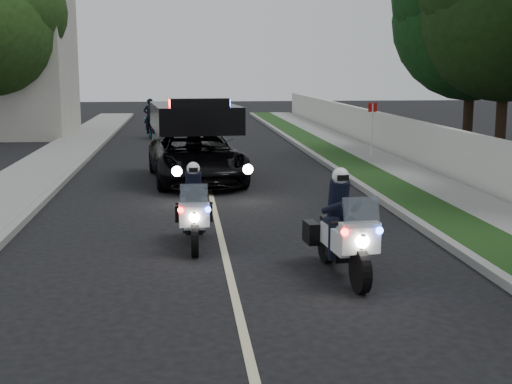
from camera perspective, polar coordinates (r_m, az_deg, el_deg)
ground at (r=9.24m, az=-1.28°, el=-10.44°), size 120.00×120.00×0.00m
curb_right at (r=19.50m, az=8.32°, el=0.65°), size 0.20×60.00×0.15m
grass_verge at (r=19.68m, az=10.29°, el=0.69°), size 1.20×60.00×0.16m
sidewalk_right at (r=20.08m, az=13.85°, el=0.75°), size 1.40×60.00×0.16m
property_wall at (r=20.35m, az=16.59°, el=2.65°), size 0.22×60.00×1.50m
curb_left at (r=19.19m, az=-16.14°, el=0.21°), size 0.20×60.00×0.15m
sidewalk_left at (r=19.42m, az=-19.33°, el=0.16°), size 2.00×60.00×0.16m
lane_marking at (r=18.92m, az=-3.81°, el=0.23°), size 0.12×50.00×0.01m
police_moto_left at (r=13.01m, az=-5.04°, el=-4.37°), size 0.65×1.83×1.55m
police_moto_right at (r=11.20m, az=6.97°, el=-6.81°), size 0.89×2.08×1.72m
police_suv at (r=20.27m, az=-4.88°, el=0.87°), size 2.99×5.56×2.60m
bicycle at (r=32.89m, az=-8.59°, el=4.34°), size 0.83×1.97×1.00m
cyclist at (r=32.89m, az=-8.59°, el=4.34°), size 0.60×0.41×1.65m
sign_post at (r=25.33m, az=9.37°, el=2.62°), size 0.35×0.35×2.09m
tree_right_c at (r=25.34m, az=19.16°, el=2.20°), size 6.12×6.12×9.70m
tree_right_d at (r=26.84m, az=16.75°, el=2.75°), size 6.87×6.87×9.51m
tree_left_near at (r=33.40m, az=-20.03°, el=3.93°), size 7.24×7.24×9.09m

